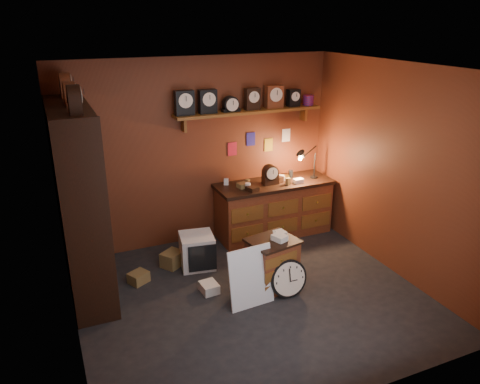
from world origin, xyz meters
name	(u,v)px	position (x,y,z in m)	size (l,w,h in m)	color
floor	(252,297)	(0.00, 0.00, 0.00)	(4.00, 4.00, 0.00)	black
room_shell	(253,158)	(0.04, 0.11, 1.72)	(4.02, 3.62, 2.71)	brown
shelving_unit	(76,195)	(-1.79, 0.98, 1.25)	(0.47, 1.60, 2.58)	black
workbench	(274,206)	(1.05, 1.47, 0.47)	(1.79, 0.66, 1.36)	brown
low_cabinet	(272,261)	(0.33, 0.11, 0.36)	(0.65, 0.58, 0.74)	brown
big_round_clock	(288,278)	(0.42, -0.14, 0.23)	(0.48, 0.16, 0.48)	black
white_panel	(251,304)	(-0.07, -0.12, 0.00)	(0.56, 0.02, 0.74)	silver
mini_fridge	(197,251)	(-0.36, 0.98, 0.23)	(0.50, 0.52, 0.46)	silver
floor_box_a	(139,277)	(-1.18, 0.88, 0.07)	(0.23, 0.19, 0.14)	olive
floor_box_b	(209,287)	(-0.43, 0.32, 0.06)	(0.20, 0.24, 0.12)	white
floor_box_c	(172,259)	(-0.67, 1.12, 0.10)	(0.27, 0.23, 0.21)	olive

